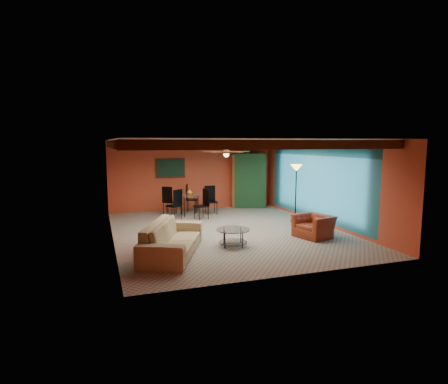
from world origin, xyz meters
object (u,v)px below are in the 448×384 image
object	(u,v)px
armchair	(314,226)
armoire	(247,181)
sofa	(173,238)
coffee_table	(233,237)
floor_lamp	(296,193)
potted_plant	(248,149)
dining_table	(190,201)
vase	(189,184)

from	to	relation	value
armchair	armoire	xyz separation A→B (m)	(0.14, 5.21, 0.75)
sofa	coffee_table	size ratio (longest dim) A/B	3.00
armoire	floor_lamp	size ratio (longest dim) A/B	1.11
armchair	potted_plant	xyz separation A→B (m)	(0.14, 5.21, 2.06)
sofa	dining_table	xyz separation A→B (m)	(1.51, 4.51, 0.14)
dining_table	potted_plant	bearing A→B (deg)	20.52
sofa	dining_table	bearing A→B (deg)	5.45
potted_plant	armchair	bearing A→B (deg)	-91.53
coffee_table	vase	bearing A→B (deg)	91.13
floor_lamp	dining_table	bearing A→B (deg)	145.34
floor_lamp	potted_plant	size ratio (longest dim) A/B	4.04
dining_table	floor_lamp	world-z (taller)	floor_lamp
armchair	vase	world-z (taller)	vase
armchair	floor_lamp	distance (m)	2.24
armchair	floor_lamp	bearing A→B (deg)	147.84
vase	sofa	bearing A→B (deg)	-108.49
floor_lamp	potted_plant	xyz separation A→B (m)	(-0.45, 3.14, 1.41)
floor_lamp	vase	xyz separation A→B (m)	(-3.11, 2.15, 0.19)
vase	coffee_table	bearing A→B (deg)	-88.87
potted_plant	armoire	bearing A→B (deg)	0.00
sofa	potted_plant	world-z (taller)	potted_plant
sofa	coffee_table	world-z (taller)	sofa
sofa	floor_lamp	bearing A→B (deg)	-38.95
dining_table	floor_lamp	size ratio (longest dim) A/B	1.05
potted_plant	coffee_table	bearing A→B (deg)	-115.87
dining_table	potted_plant	size ratio (longest dim) A/B	4.26
coffee_table	armoire	size ratio (longest dim) A/B	0.41
coffee_table	vase	world-z (taller)	vase
armchair	floor_lamp	world-z (taller)	floor_lamp
floor_lamp	sofa	bearing A→B (deg)	-152.88
armchair	potted_plant	distance (m)	5.60
armchair	sofa	bearing A→B (deg)	-101.91
potted_plant	dining_table	bearing A→B (deg)	-159.48
coffee_table	floor_lamp	size ratio (longest dim) A/B	0.46
dining_table	coffee_table	bearing A→B (deg)	-88.87
armoire	floor_lamp	xyz separation A→B (m)	(0.45, -3.14, -0.11)
coffee_table	vase	distance (m)	4.41
vase	potted_plant	bearing A→B (deg)	20.52
dining_table	floor_lamp	bearing A→B (deg)	-34.66
sofa	floor_lamp	size ratio (longest dim) A/B	1.37
armoire	potted_plant	size ratio (longest dim) A/B	4.50
sofa	armoire	xyz separation A→B (m)	(4.17, 5.51, 0.68)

